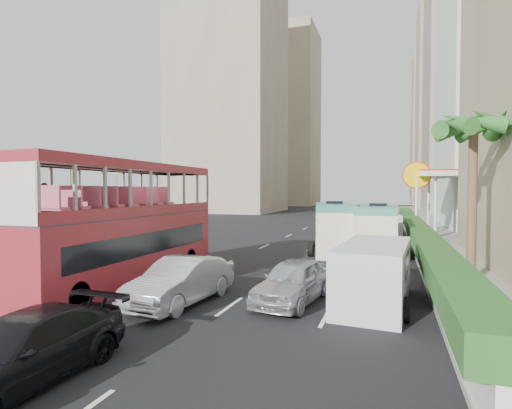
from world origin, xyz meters
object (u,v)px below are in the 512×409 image
at_px(double_decker_bus, 125,222).
at_px(shell_station, 458,204).
at_px(car_silver_lane_b, 293,302).
at_px(panel_van_far, 383,226).
at_px(car_silver_lane_a, 181,304).
at_px(car_black, 22,384).
at_px(van_asset, 336,247).
at_px(palm_tree, 472,203).
at_px(panel_van_near, 374,274).
at_px(minibus_far, 378,231).
at_px(minibus_near, 334,228).

height_order(double_decker_bus, shell_station, shell_station).
bearing_deg(car_silver_lane_b, panel_van_far, 91.01).
bearing_deg(panel_van_far, double_decker_bus, -127.21).
bearing_deg(car_silver_lane_a, car_black, -86.82).
xyz_separation_m(van_asset, palm_tree, (6.66, -9.11, 3.38)).
relative_size(car_silver_lane_a, panel_van_near, 0.91).
xyz_separation_m(car_silver_lane_b, minibus_far, (2.48, 11.38, 1.48)).
relative_size(panel_van_near, panel_van_far, 1.02).
height_order(car_silver_lane_b, car_black, car_silver_lane_b).
xyz_separation_m(panel_van_near, shell_station, (5.85, 23.12, 1.71)).
height_order(car_silver_lane_b, shell_station, shell_station).
bearing_deg(car_black, car_silver_lane_a, 89.98).
bearing_deg(palm_tree, double_decker_bus, -163.84).
xyz_separation_m(van_asset, minibus_far, (2.81, -2.52, 1.48)).
height_order(car_silver_lane_b, minibus_near, minibus_near).
height_order(car_silver_lane_b, van_asset, car_silver_lane_b).
bearing_deg(palm_tree, minibus_near, 132.03).
height_order(car_silver_lane_b, panel_van_far, panel_van_far).
bearing_deg(minibus_far, double_decker_bus, -132.38).
relative_size(double_decker_bus, car_black, 2.33).
relative_size(car_silver_lane_b, van_asset, 0.88).
relative_size(car_black, minibus_near, 0.69).
relative_size(van_asset, shell_station, 0.61).
bearing_deg(car_silver_lane_a, minibus_far, 69.84).
xyz_separation_m(car_black, van_asset, (3.46, 21.36, 0.00)).
xyz_separation_m(car_silver_lane_a, van_asset, (3.25, 15.31, 0.00)).
relative_size(double_decker_bus, minibus_far, 1.65).
distance_m(minibus_near, minibus_far, 2.75).
bearing_deg(double_decker_bus, car_silver_lane_b, -6.02).
distance_m(car_black, palm_tree, 16.24).
distance_m(car_silver_lane_a, panel_van_far, 22.49).
relative_size(panel_van_far, palm_tree, 0.79).
height_order(car_black, panel_van_near, panel_van_near).
bearing_deg(palm_tree, van_asset, 126.16).
bearing_deg(minibus_far, panel_van_near, -88.14).
height_order(car_silver_lane_a, van_asset, car_silver_lane_a).
bearing_deg(minibus_near, car_black, -110.59).
bearing_deg(car_silver_lane_b, double_decker_bus, -177.57).
bearing_deg(car_black, double_decker_bus, 116.05).
xyz_separation_m(double_decker_bus, palm_tree, (13.80, 4.00, 0.85)).
distance_m(panel_van_near, shell_station, 23.91).
xyz_separation_m(car_silver_lane_a, minibus_near, (3.38, 13.43, 1.52)).
height_order(car_silver_lane_a, shell_station, shell_station).
height_order(double_decker_bus, car_silver_lane_a, double_decker_bus).
bearing_deg(palm_tree, shell_station, 83.40).
height_order(van_asset, shell_station, shell_station).
bearing_deg(panel_van_near, minibus_far, 95.81).
relative_size(car_silver_lane_a, van_asset, 0.96).
height_order(car_silver_lane_a, panel_van_near, panel_van_near).
height_order(car_black, palm_tree, palm_tree).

